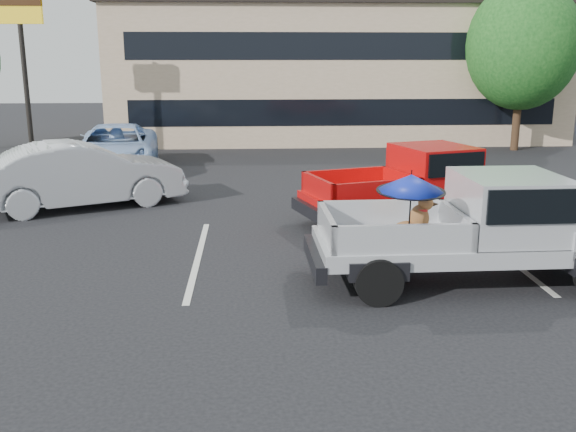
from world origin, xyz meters
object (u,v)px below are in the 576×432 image
tree_right (523,46)px  tree_back (403,44)px  red_pickup (427,180)px  silver_pickup (494,223)px  silver_sedan (82,175)px  motel_sign (21,31)px  blue_suv (116,148)px

tree_right → tree_back: bearing=110.6°
red_pickup → silver_pickup: bearing=-107.5°
tree_back → silver_sedan: tree_back is taller
tree_back → motel_sign: bearing=-148.0°
motel_sign → blue_suv: 5.64m
tree_back → silver_pickup: bearing=-99.2°
tree_right → tree_back: tree_back is taller
red_pickup → motel_sign: bearing=125.1°
tree_back → silver_sedan: 21.68m
silver_sedan → blue_suv: 5.35m
red_pickup → silver_sedan: bearing=150.1°
motel_sign → tree_back: (16.00, 10.00, -0.24)m
tree_right → red_pickup: (-6.82, -11.39, -3.23)m
motel_sign → silver_pickup: motel_sign is taller
silver_sedan → tree_back: bearing=-59.8°
silver_sedan → red_pickup: bearing=-127.3°
motel_sign → silver_pickup: bearing=-48.3°
tree_back → tree_right: bearing=-69.4°
motel_sign → red_pickup: motel_sign is taller
silver_pickup → silver_sedan: 10.48m
motel_sign → blue_suv: size_ratio=1.07×
silver_sedan → blue_suv: size_ratio=0.91×
motel_sign → tree_right: (19.00, 2.00, -0.44)m
silver_pickup → silver_sedan: bearing=143.0°
tree_right → tree_back: (-3.00, 8.00, 0.20)m
tree_back → red_pickup: tree_back is taller
red_pickup → tree_back: bearing=61.6°
red_pickup → tree_right: bearing=41.8°
silver_pickup → red_pickup: size_ratio=1.00×
tree_right → silver_pickup: tree_right is taller
silver_pickup → red_pickup: 4.29m
tree_right → motel_sign: bearing=-174.0°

